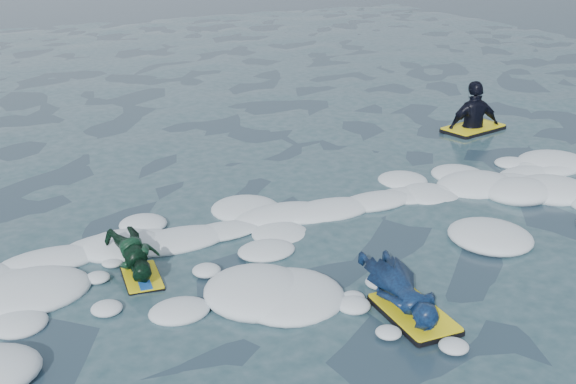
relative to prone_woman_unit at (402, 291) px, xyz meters
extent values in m
plane|color=#152D34|center=(0.13, 1.00, -0.20)|extent=(120.00, 120.00, 0.00)
cube|color=black|center=(0.00, -0.22, -0.16)|extent=(0.61, 1.03, 0.05)
cube|color=yellow|center=(0.00, -0.22, -0.13)|extent=(0.59, 1.01, 0.02)
imported|color=navy|center=(0.00, 0.03, 0.02)|extent=(0.85, 1.59, 0.36)
cube|color=black|center=(-2.23, 1.78, -0.17)|extent=(0.48, 0.76, 0.04)
cube|color=yellow|center=(-2.23, 1.78, -0.15)|extent=(0.46, 0.75, 0.01)
cube|color=blue|center=(-2.23, 1.78, -0.14)|extent=(0.21, 0.70, 0.00)
imported|color=#103D25|center=(-2.23, 1.98, 0.03)|extent=(0.60, 1.12, 0.41)
cube|color=black|center=(4.96, 4.77, -0.16)|extent=(1.30, 0.87, 0.06)
cube|color=yellow|center=(4.96, 4.77, -0.12)|extent=(1.27, 0.84, 0.02)
imported|color=black|center=(4.96, 4.77, -0.15)|extent=(1.11, 0.60, 1.80)
camera|label=1|loc=(-3.96, -5.30, 3.61)|focal=45.00mm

